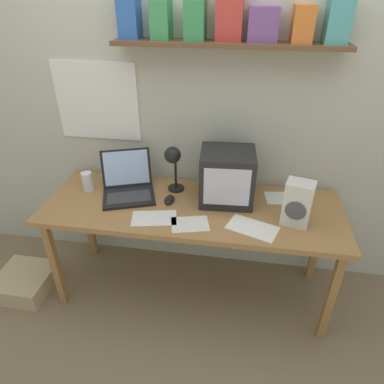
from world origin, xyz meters
name	(u,v)px	position (x,y,z in m)	size (l,w,h in m)	color
ground_plane	(192,288)	(0.00, 0.00, 0.00)	(12.00, 12.00, 0.00)	#837053
back_wall	(202,94)	(0.00, 0.38, 1.31)	(5.60, 0.24, 2.60)	beige
corner_desk	(192,214)	(0.00, 0.00, 0.67)	(1.85, 0.65, 0.73)	#A77743
crt_monitor	(227,176)	(0.20, 0.11, 0.89)	(0.35, 0.32, 0.33)	#232326
laptop	(128,184)	(-0.44, 0.09, 0.79)	(0.42, 0.43, 0.25)	black
desk_lamp	(173,160)	(-0.14, 0.13, 0.97)	(0.11, 0.17, 0.33)	black
juice_glass	(88,182)	(-0.71, 0.08, 0.78)	(0.07, 0.07, 0.13)	white
space_heater	(298,203)	(0.61, -0.08, 0.86)	(0.18, 0.15, 0.27)	silver
computer_mouse	(169,199)	(-0.15, 0.02, 0.74)	(0.06, 0.11, 0.03)	black
loose_paper_near_monitor	(285,198)	(0.58, 0.18, 0.73)	(0.27, 0.18, 0.00)	white
loose_paper_near_laptop	(252,228)	(0.37, -0.17, 0.73)	(0.32, 0.24, 0.00)	white
open_notebook	(154,218)	(-0.20, -0.17, 0.73)	(0.29, 0.20, 0.00)	white
printed_handout	(190,224)	(0.02, -0.19, 0.73)	(0.24, 0.20, 0.00)	silver
floor_cushion	(25,282)	(-1.19, -0.20, 0.07)	(0.37, 0.37, 0.14)	tan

